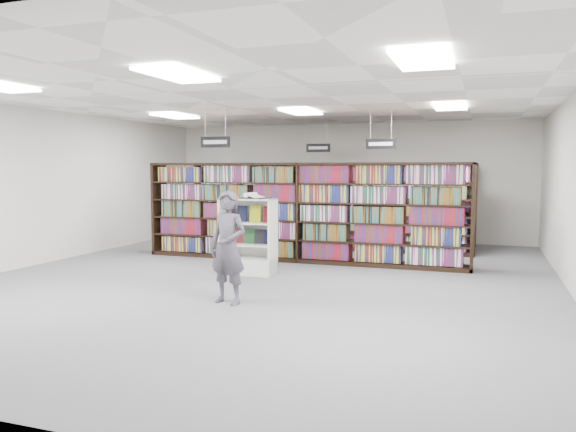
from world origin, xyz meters
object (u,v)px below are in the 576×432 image
(bookshelf_row_near, at_px, (301,212))
(endcap_display, at_px, (249,248))
(open_book, at_px, (251,197))
(shopper, at_px, (228,247))

(bookshelf_row_near, distance_m, endcap_display, 1.82)
(open_book, distance_m, shopper, 2.37)
(bookshelf_row_near, xyz_separation_m, endcap_display, (-0.50, -1.65, -0.57))
(endcap_display, bearing_deg, open_book, -24.38)
(open_book, xyz_separation_m, shopper, (0.57, -2.22, -0.62))
(shopper, bearing_deg, open_book, 115.70)
(bookshelf_row_near, distance_m, open_book, 1.78)
(endcap_display, distance_m, shopper, 2.36)
(open_book, bearing_deg, endcap_display, 168.34)
(bookshelf_row_near, distance_m, shopper, 3.90)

